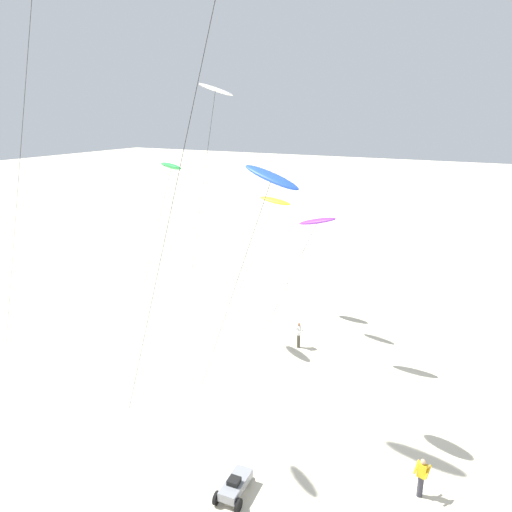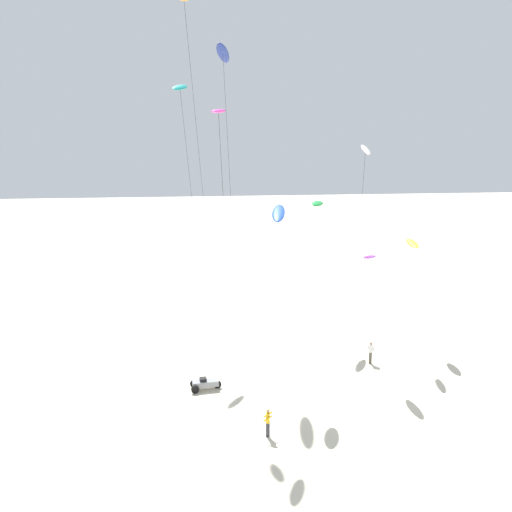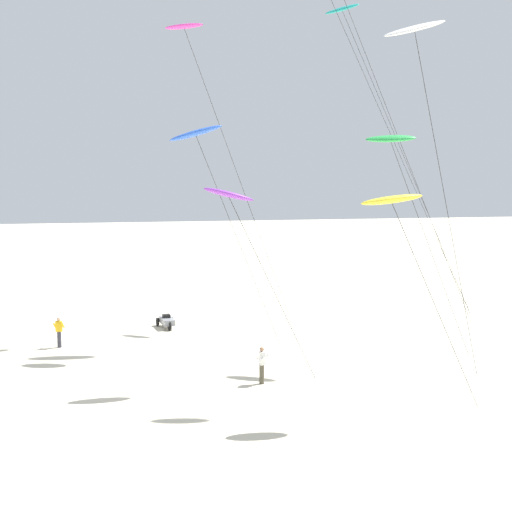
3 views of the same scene
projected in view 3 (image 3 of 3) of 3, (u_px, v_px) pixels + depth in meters
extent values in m
plane|color=beige|center=(131.00, 373.00, 29.35)|extent=(260.00, 260.00, 0.00)
ellipsoid|color=#D8339E|center=(184.00, 26.00, 35.99)|extent=(1.41, 2.35, 0.42)
cylinder|color=#262626|center=(241.00, 184.00, 37.27)|extent=(1.21, 6.45, 17.86)
ellipsoid|color=yellow|center=(392.00, 200.00, 23.63)|extent=(0.99, 2.53, 0.66)
cylinder|color=#262626|center=(436.00, 307.00, 24.25)|extent=(0.70, 3.67, 8.13)
ellipsoid|color=purple|center=(229.00, 194.00, 27.34)|extent=(0.88, 2.29, 0.85)
cylinder|color=#262626|center=(273.00, 289.00, 27.97)|extent=(0.74, 3.88, 8.30)
ellipsoid|color=blue|center=(196.00, 133.00, 33.03)|extent=(1.43, 2.97, 1.11)
cylinder|color=#262626|center=(239.00, 242.00, 33.87)|extent=(0.85, 4.49, 11.44)
ellipsoid|color=white|center=(415.00, 28.00, 26.65)|extent=(1.06, 2.79, 1.13)
cylinder|color=#262626|center=(447.00, 210.00, 27.65)|extent=(0.64, 3.38, 15.37)
ellipsoid|color=teal|center=(342.00, 9.00, 40.88)|extent=(1.69, 2.30, 0.96)
cylinder|color=#262626|center=(408.00, 166.00, 42.41)|extent=(1.74, 9.30, 20.25)
ellipsoid|color=green|center=(391.00, 139.00, 30.84)|extent=(1.91, 2.54, 0.56)
cylinder|color=#262626|center=(431.00, 251.00, 31.65)|extent=(0.83, 4.39, 10.98)
cylinder|color=#262626|center=(385.00, 122.00, 40.79)|extent=(2.31, 12.40, 25.91)
cylinder|color=#262626|center=(402.00, 146.00, 38.49)|extent=(1.80, 9.65, 22.48)
cylinder|color=#4C4738|center=(262.00, 374.00, 27.70)|extent=(0.22, 0.22, 0.88)
cube|color=white|center=(262.00, 358.00, 27.62)|extent=(0.34, 0.20, 0.58)
sphere|color=#9E7051|center=(262.00, 349.00, 27.58)|extent=(0.20, 0.20, 0.20)
cylinder|color=white|center=(263.00, 358.00, 27.41)|extent=(0.09, 0.50, 0.39)
cylinder|color=white|center=(260.00, 356.00, 27.83)|extent=(0.09, 0.50, 0.39)
cylinder|color=#33333D|center=(59.00, 339.00, 34.00)|extent=(0.22, 0.22, 0.88)
cube|color=gold|center=(59.00, 326.00, 33.92)|extent=(0.26, 0.37, 0.58)
sphere|color=tan|center=(59.00, 319.00, 33.88)|extent=(0.20, 0.20, 0.20)
cylinder|color=gold|center=(55.00, 326.00, 33.90)|extent=(0.51, 0.18, 0.39)
cylinder|color=gold|center=(63.00, 325.00, 33.94)|extent=(0.51, 0.18, 0.39)
cube|color=gray|center=(167.00, 321.00, 38.76)|extent=(1.75, 0.83, 0.36)
cube|color=black|center=(166.00, 316.00, 38.87)|extent=(0.47, 0.47, 0.20)
cylinder|color=black|center=(170.00, 326.00, 38.02)|extent=(0.53, 0.16, 0.52)
cylinder|color=black|center=(172.00, 321.00, 39.61)|extent=(0.53, 0.16, 0.52)
cylinder|color=black|center=(157.00, 322.00, 39.30)|extent=(0.53, 0.16, 0.52)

